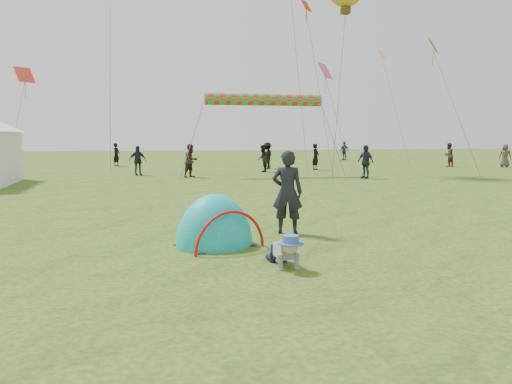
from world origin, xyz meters
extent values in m
plane|color=#1A4611|center=(0.00, 0.00, 0.00)|extent=(140.00, 140.00, 0.00)
ellipsoid|color=#019599|center=(-1.45, 2.47, 0.00)|extent=(2.03, 1.89, 2.10)
imported|color=black|center=(0.32, 3.43, 0.94)|extent=(0.79, 0.64, 1.88)
imported|color=black|center=(7.68, 23.69, 0.85)|extent=(0.73, 0.73, 1.70)
imported|color=#432C28|center=(18.07, 24.97, 0.85)|extent=(0.99, 0.88, 1.71)
imported|color=#2C3745|center=(14.29, 35.47, 0.86)|extent=(1.09, 0.76, 1.72)
imported|color=black|center=(4.86, 25.44, 0.89)|extent=(1.16, 1.33, 1.78)
imported|color=#463A33|center=(21.64, 23.63, 0.82)|extent=(0.93, 0.94, 1.64)
imported|color=#292730|center=(-11.22, 24.36, 0.84)|extent=(0.61, 0.72, 1.69)
imported|color=black|center=(3.88, 22.42, 0.83)|extent=(0.84, 0.96, 1.67)
imported|color=#252D3D|center=(8.13, 16.88, 0.87)|extent=(0.80, 1.11, 1.74)
imported|color=black|center=(-5.33, 30.44, 0.85)|extent=(0.65, 0.74, 1.69)
imported|color=#322320|center=(-0.69, 19.38, 0.89)|extent=(1.10, 1.06, 1.78)
imported|color=#1A2632|center=(-3.53, 21.30, 0.83)|extent=(1.05, 0.67, 1.66)
cylinder|color=red|center=(3.35, 19.75, 4.17)|extent=(6.49, 0.64, 0.64)
plane|color=red|center=(-10.55, 27.08, 6.05)|extent=(1.21, 1.21, 0.99)
plane|color=yellow|center=(14.95, 29.64, 8.49)|extent=(0.78, 0.78, 0.64)
plane|color=green|center=(13.50, 19.83, 7.43)|extent=(0.97, 0.97, 0.79)
plane|color=#F8548C|center=(8.94, 25.66, 6.60)|extent=(1.30, 1.30, 1.06)
plane|color=#C13706|center=(6.21, 21.32, 9.69)|extent=(0.84, 0.84, 0.68)
camera|label=1|loc=(-2.59, -7.35, 2.20)|focal=35.00mm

